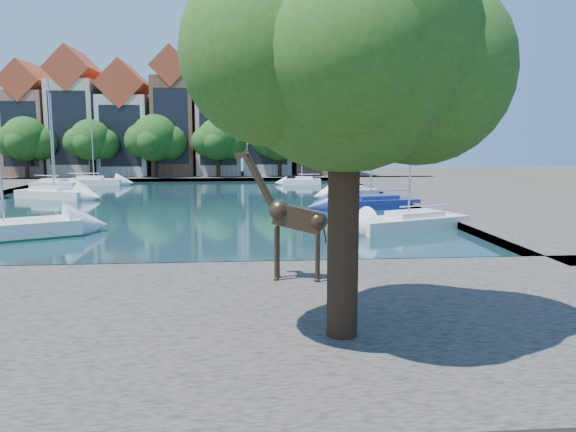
{
  "coord_description": "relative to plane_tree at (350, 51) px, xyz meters",
  "views": [
    {
      "loc": [
        4.93,
        -22.87,
        5.61
      ],
      "look_at": [
        6.68,
        -2.0,
        2.65
      ],
      "focal_mm": 35.0,
      "sensor_mm": 36.0,
      "label": 1
    }
  ],
  "objects": [
    {
      "name": "townhouse_east_mid",
      "position": [
        0.88,
        64.99,
        0.43
      ],
      "size": [
        6.43,
        9.18,
        16.65
      ],
      "color": "beige",
      "rests_on": "far_quay"
    },
    {
      "name": "plane_tree",
      "position": [
        0.0,
        0.0,
        0.0
      ],
      "size": [
        8.32,
        6.4,
        10.62
      ],
      "color": "#332114",
      "rests_on": "near_quay"
    },
    {
      "name": "townhouse_center",
      "position": [
        -11.62,
        64.99,
        0.69
      ],
      "size": [
        5.44,
        9.18,
        16.93
      ],
      "color": "brown",
      "rests_on": "far_quay"
    },
    {
      "name": "townhouse_east_end",
      "position": [
        7.38,
        64.99,
        -0.56
      ],
      "size": [
        5.44,
        9.18,
        14.43
      ],
      "color": "brown",
      "rests_on": "far_quay"
    },
    {
      "name": "far_tree_west",
      "position": [
        -21.52,
        59.5,
        -2.6
      ],
      "size": [
        6.76,
        5.2,
        7.36
      ],
      "color": "#332114",
      "rests_on": "far_quay"
    },
    {
      "name": "far_tree_far_east",
      "position": [
        10.48,
        59.5,
        -2.6
      ],
      "size": [
        6.76,
        5.2,
        7.36
      ],
      "color": "#332114",
      "rests_on": "far_quay"
    },
    {
      "name": "sailboat_right_a",
      "position": [
        7.38,
        18.92,
        -7.03
      ],
      "size": [
        7.76,
        5.06,
        9.96
      ],
      "color": "silver",
      "rests_on": "water_basin"
    },
    {
      "name": "ground",
      "position": [
        -7.62,
        9.01,
        -7.67
      ],
      "size": [
        160.0,
        160.0,
        0.0
      ],
      "primitive_type": "plane",
      "color": "#38332B",
      "rests_on": "ground"
    },
    {
      "name": "sailboat_left_c",
      "position": [
        -19.62,
        38.43,
        -7.01
      ],
      "size": [
        7.36,
        5.09,
        10.65
      ],
      "color": "silver",
      "rests_on": "water_basin"
    },
    {
      "name": "far_quay",
      "position": [
        -7.62,
        65.01,
        -7.42
      ],
      "size": [
        60.0,
        16.0,
        0.5
      ],
      "primitive_type": "cube",
      "color": "#534C48",
      "rests_on": "ground"
    },
    {
      "name": "giraffe_statue",
      "position": [
        -0.91,
        5.83,
        -4.89
      ],
      "size": [
        3.23,
        1.02,
        4.63
      ],
      "color": "#312618",
      "rests_on": "near_quay"
    },
    {
      "name": "townhouse_west_end",
      "position": [
        -30.62,
        64.99,
        -0.31
      ],
      "size": [
        5.44,
        9.18,
        14.93
      ],
      "color": "#946451",
      "rests_on": "far_quay"
    },
    {
      "name": "far_tree_east",
      "position": [
        2.49,
        59.5,
        -2.43
      ],
      "size": [
        7.54,
        5.8,
        7.84
      ],
      "color": "#332114",
      "rests_on": "far_quay"
    },
    {
      "name": "sailboat_right_c",
      "position": [
        7.38,
        37.32,
        -7.06
      ],
      "size": [
        5.75,
        3.89,
        8.91
      ],
      "color": "white",
      "rests_on": "water_basin"
    },
    {
      "name": "sailboat_left_d",
      "position": [
        -22.62,
        48.27,
        -6.98
      ],
      "size": [
        5.52,
        3.13,
        10.11
      ],
      "color": "silver",
      "rests_on": "water_basin"
    },
    {
      "name": "right_quay",
      "position": [
        17.38,
        33.01,
        -7.42
      ],
      "size": [
        14.0,
        52.0,
        0.5
      ],
      "primitive_type": "cube",
      "color": "#534C48",
      "rests_on": "ground"
    },
    {
      "name": "sailboat_left_e",
      "position": [
        -19.62,
        52.46,
        -7.01
      ],
      "size": [
        6.37,
        2.42,
        10.51
      ],
      "color": "white",
      "rests_on": "water_basin"
    },
    {
      "name": "water_basin",
      "position": [
        -7.62,
        33.01,
        -7.63
      ],
      "size": [
        38.0,
        50.0,
        0.08
      ],
      "primitive_type": "cube",
      "color": "black",
      "rests_on": "ground"
    },
    {
      "name": "sailboat_right_b",
      "position": [
        7.38,
        28.97,
        -7.04
      ],
      "size": [
        7.72,
        4.06,
        10.73
      ],
      "color": "navy",
      "rests_on": "water_basin"
    },
    {
      "name": "near_quay",
      "position": [
        -7.62,
        2.01,
        -7.42
      ],
      "size": [
        50.0,
        14.0,
        0.5
      ],
      "primitive_type": "cube",
      "color": "#534C48",
      "rests_on": "ground"
    },
    {
      "name": "townhouse_west_inner",
      "position": [
        -18.12,
        64.99,
        -0.32
      ],
      "size": [
        6.43,
        9.18,
        15.15
      ],
      "color": "beige",
      "rests_on": "far_quay"
    },
    {
      "name": "far_tree_mid_west",
      "position": [
        -13.51,
        59.5,
        -2.38
      ],
      "size": [
        7.8,
        6.0,
        8.0
      ],
      "color": "#332114",
      "rests_on": "far_quay"
    },
    {
      "name": "townhouse_east_inner",
      "position": [
        -5.62,
        64.99,
        0.06
      ],
      "size": [
        5.94,
        9.18,
        15.79
      ],
      "color": "tan",
      "rests_on": "far_quay"
    },
    {
      "name": "townhouse_west_mid",
      "position": [
        -24.62,
        64.99,
        0.56
      ],
      "size": [
        5.94,
        9.18,
        16.79
      ],
      "color": "#C4B697",
      "rests_on": "far_quay"
    },
    {
      "name": "far_tree_mid_east",
      "position": [
        -5.52,
        59.5,
        -2.54
      ],
      "size": [
        7.02,
        5.4,
        7.52
      ],
      "color": "#332114",
      "rests_on": "far_quay"
    },
    {
      "name": "far_tree_far_west",
      "position": [
        -29.51,
        59.5,
        -2.49
      ],
      "size": [
        7.28,
        5.6,
        7.68
      ],
      "color": "#332114",
      "rests_on": "far_quay"
    },
    {
      "name": "sailboat_right_d",
      "position": [
        4.38,
        51.21,
        -7.08
      ],
      "size": [
        4.43,
        1.67,
        7.14
      ],
      "color": "white",
      "rests_on": "water_basin"
    }
  ]
}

